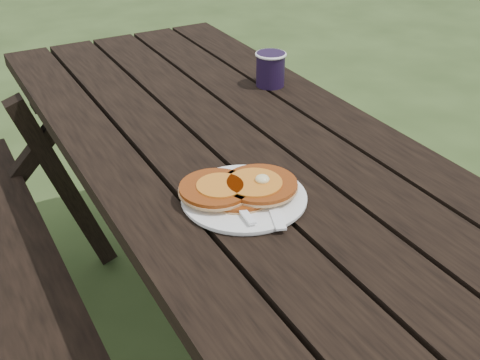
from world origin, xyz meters
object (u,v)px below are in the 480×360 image
plate (244,198)px  pancake_stack (239,188)px  picnic_table (233,259)px  coffee_cup (271,67)px

plate → pancake_stack: bearing=110.9°
picnic_table → coffee_cup: bearing=42.7°
picnic_table → coffee_cup: coffee_cup is taller
plate → picnic_table: bearing=66.4°
plate → pancake_stack: (-0.00, 0.01, 0.02)m
plate → coffee_cup: size_ratio=2.54×
pancake_stack → coffee_cup: bearing=52.7°
picnic_table → pancake_stack: pancake_stack is taller
plate → pancake_stack: pancake_stack is taller
picnic_table → plate: bearing=-113.6°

